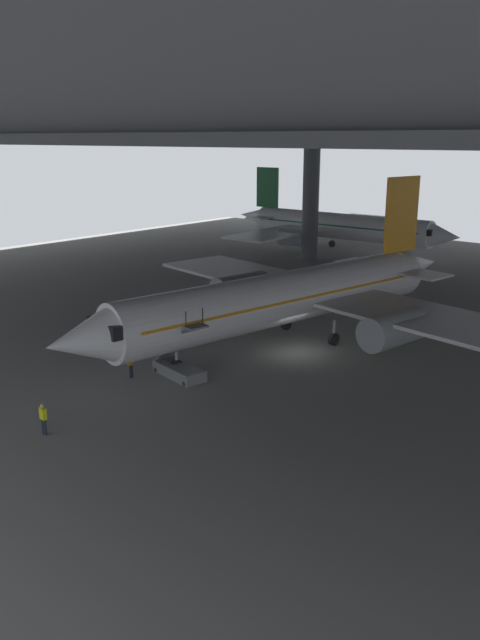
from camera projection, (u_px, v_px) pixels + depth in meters
ground_plane at (291, 351)px, 44.09m from camera, size 110.00×110.00×0.00m
hangar_structure at (399, 126)px, 50.03m from camera, size 121.00×99.00×15.69m
airplane_main at (290, 296)px, 44.91m from camera, size 34.82×35.69×11.23m
boarding_stairs at (180, 365)px, 39.11m from camera, size 4.32×2.10×4.61m
crew_worker_near_nose at (43, 417)px, 31.37m from camera, size 0.55×0.23×1.65m
crew_worker_by_stairs at (131, 363)px, 38.87m from camera, size 0.31×0.53×1.68m
airplane_distant at (336, 226)px, 82.22m from camera, size 32.19×30.98×10.28m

